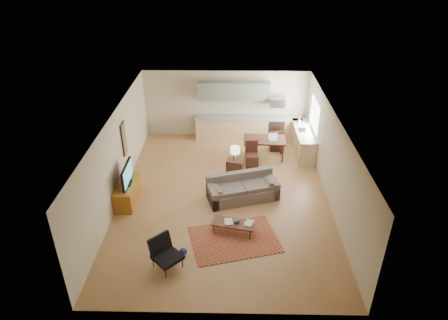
{
  "coord_description": "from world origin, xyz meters",
  "views": [
    {
      "loc": [
        0.21,
        -10.46,
        7.25
      ],
      "look_at": [
        0.0,
        0.3,
        1.15
      ],
      "focal_mm": 32.0,
      "sensor_mm": 36.0,
      "label": 1
    }
  ],
  "objects_px": {
    "armchair": "(167,255)",
    "sofa": "(243,188)",
    "coffee_table": "(233,227)",
    "tv_credenza": "(128,192)",
    "console_table": "(235,169)",
    "dining_table": "(264,148)"
  },
  "relations": [
    {
      "from": "armchair",
      "to": "console_table",
      "type": "distance_m",
      "value": 4.62
    },
    {
      "from": "coffee_table",
      "to": "tv_credenza",
      "type": "xyz_separation_m",
      "value": [
        -3.25,
        1.44,
        0.15
      ]
    },
    {
      "from": "coffee_table",
      "to": "armchair",
      "type": "xyz_separation_m",
      "value": [
        -1.62,
        -1.36,
        0.24
      ]
    },
    {
      "from": "armchair",
      "to": "dining_table",
      "type": "bearing_deg",
      "value": 19.43
    },
    {
      "from": "armchair",
      "to": "dining_table",
      "type": "xyz_separation_m",
      "value": [
        2.76,
        5.68,
        -0.03
      ]
    },
    {
      "from": "sofa",
      "to": "armchair",
      "type": "height_order",
      "value": "armchair"
    },
    {
      "from": "sofa",
      "to": "tv_credenza",
      "type": "distance_m",
      "value": 3.56
    },
    {
      "from": "console_table",
      "to": "dining_table",
      "type": "height_order",
      "value": "dining_table"
    },
    {
      "from": "sofa",
      "to": "console_table",
      "type": "distance_m",
      "value": 1.31
    },
    {
      "from": "armchair",
      "to": "coffee_table",
      "type": "bearing_deg",
      "value": -4.67
    },
    {
      "from": "sofa",
      "to": "armchair",
      "type": "xyz_separation_m",
      "value": [
        -1.92,
        -3.02,
        0.02
      ]
    },
    {
      "from": "coffee_table",
      "to": "tv_credenza",
      "type": "height_order",
      "value": "tv_credenza"
    },
    {
      "from": "dining_table",
      "to": "coffee_table",
      "type": "bearing_deg",
      "value": -102.68
    },
    {
      "from": "console_table",
      "to": "armchair",
      "type": "bearing_deg",
      "value": -97.8
    },
    {
      "from": "sofa",
      "to": "dining_table",
      "type": "bearing_deg",
      "value": 55.48
    },
    {
      "from": "sofa",
      "to": "armchair",
      "type": "relative_size",
      "value": 2.75
    },
    {
      "from": "coffee_table",
      "to": "tv_credenza",
      "type": "distance_m",
      "value": 3.56
    },
    {
      "from": "sofa",
      "to": "dining_table",
      "type": "height_order",
      "value": "sofa"
    },
    {
      "from": "coffee_table",
      "to": "console_table",
      "type": "height_order",
      "value": "console_table"
    },
    {
      "from": "tv_credenza",
      "to": "console_table",
      "type": "xyz_separation_m",
      "value": [
        3.31,
        1.51,
        -0.0
      ]
    },
    {
      "from": "armchair",
      "to": "sofa",
      "type": "bearing_deg",
      "value": 12.84
    },
    {
      "from": "sofa",
      "to": "armchair",
      "type": "bearing_deg",
      "value": -139.54
    }
  ]
}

